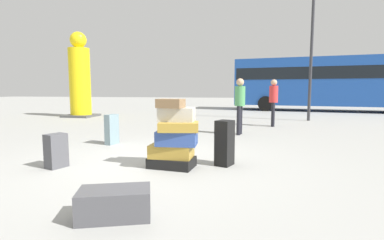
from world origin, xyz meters
The scene contains 11 objects.
ground_plane centered at (0.00, 0.00, 0.00)m, with size 80.00×80.00×0.00m, color #9E9E99.
suitcase_tower centered at (0.53, -0.24, 0.49)m, with size 0.89×0.60×1.16m.
suitcase_charcoal_foreground_near centered at (0.42, -2.20, 0.15)m, with size 0.72×0.39×0.30m, color #4C4C51.
suitcase_slate_left_side centered at (-1.46, 1.46, 0.36)m, with size 0.17×0.34×0.72m, color gray.
suitcase_black_behind_tower centered at (1.34, 0.07, 0.39)m, with size 0.25×0.29×0.78m, color black.
suitcase_charcoal_upright_blue centered at (-1.41, -0.63, 0.29)m, with size 0.23×0.32×0.57m, color #4C4C51.
person_bearded_onlooker centered at (1.48, 3.55, 0.97)m, with size 0.30×0.34×1.62m.
person_tourist_with_camera centered at (2.58, 5.66, 0.99)m, with size 0.30×0.34×1.65m.
yellow_dummy_statue centered at (-6.16, 7.60, 1.77)m, with size 1.36×1.36×3.98m.
parked_bus centered at (6.45, 13.68, 1.84)m, with size 11.25×4.13×3.15m.
lamp_post centered at (4.21, 7.88, 4.08)m, with size 0.36×0.36×6.27m.
Camera 1 is at (1.74, -4.81, 1.31)m, focal length 26.82 mm.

